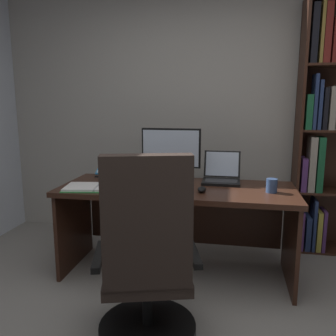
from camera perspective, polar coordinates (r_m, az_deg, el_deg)
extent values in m
cube|color=#B2ADA3|center=(3.65, 7.90, 11.37)|extent=(5.02, 0.12, 2.90)
cube|color=#381E14|center=(2.80, 1.42, -3.46)|extent=(1.85, 0.72, 0.04)
cube|color=#381E14|center=(3.17, -14.91, -9.06)|extent=(0.03, 0.66, 0.69)
cube|color=#381E14|center=(2.92, 19.26, -11.08)|extent=(0.03, 0.66, 0.69)
cube|color=#381E14|center=(3.21, 2.36, -7.77)|extent=(1.73, 0.03, 0.49)
cube|color=#381E14|center=(3.47, 20.39, 5.84)|extent=(0.02, 0.32, 2.29)
cube|color=#512D66|center=(3.63, 20.48, -9.26)|extent=(0.06, 0.22, 0.36)
cube|color=navy|center=(3.66, 21.52, -9.52)|extent=(0.05, 0.23, 0.32)
cube|color=navy|center=(3.64, 22.41, -8.31)|extent=(0.03, 0.22, 0.49)
cube|color=gold|center=(3.68, 23.00, -9.06)|extent=(0.04, 0.25, 0.38)
cube|color=#512D66|center=(3.67, 23.73, -9.09)|extent=(0.03, 0.21, 0.39)
cube|color=#512D66|center=(3.50, 20.94, -0.83)|extent=(0.05, 0.24, 0.31)
cube|color=gray|center=(3.47, 22.16, 0.64)|extent=(0.06, 0.19, 0.50)
cube|color=#195633|center=(3.49, 23.28, 0.58)|extent=(0.06, 0.19, 0.50)
cube|color=#195633|center=(3.41, 21.72, 8.45)|extent=(0.05, 0.19, 0.31)
cube|color=navy|center=(3.42, 22.60, 9.85)|extent=(0.03, 0.18, 0.48)
cube|color=navy|center=(3.44, 23.19, 9.38)|extent=(0.03, 0.21, 0.43)
cube|color=black|center=(3.44, 23.93, 8.78)|extent=(0.04, 0.19, 0.36)
cube|color=gray|center=(3.46, 24.86, 8.79)|extent=(0.05, 0.20, 0.37)
cube|color=black|center=(3.45, 22.52, 19.38)|extent=(0.05, 0.18, 0.49)
cube|color=olive|center=(3.48, 23.48, 19.35)|extent=(0.03, 0.20, 0.50)
cube|color=maroon|center=(3.51, 24.16, 19.14)|extent=(0.05, 0.25, 0.49)
cube|color=maroon|center=(3.51, 25.22, 18.07)|extent=(0.05, 0.24, 0.37)
cylinder|color=black|center=(2.39, -3.34, -24.41)|extent=(0.60, 0.60, 0.05)
cylinder|color=black|center=(2.30, -3.39, -20.84)|extent=(0.06, 0.06, 0.30)
cube|color=#2D231E|center=(2.21, -3.44, -16.74)|extent=(0.61, 0.60, 0.07)
cube|color=#2D231E|center=(1.86, -3.41, -8.80)|extent=(0.48, 0.22, 0.72)
cube|color=black|center=(2.16, -11.14, -13.83)|extent=(0.15, 0.38, 0.04)
cube|color=black|center=(2.17, 4.13, -13.51)|extent=(0.15, 0.38, 0.04)
cube|color=black|center=(3.03, 0.45, -1.78)|extent=(0.22, 0.16, 0.02)
cylinder|color=black|center=(3.02, 0.45, -0.77)|extent=(0.04, 0.04, 0.09)
cube|color=black|center=(2.99, 0.49, 3.26)|extent=(0.51, 0.02, 0.34)
cube|color=silver|center=(2.97, 0.42, 3.21)|extent=(0.48, 0.00, 0.31)
cube|color=black|center=(2.95, 8.59, -2.25)|extent=(0.31, 0.24, 0.02)
cube|color=#2D2D30|center=(2.93, 8.58, -2.09)|extent=(0.26, 0.13, 0.00)
cube|color=black|center=(3.08, 8.77, 0.65)|extent=(0.31, 0.08, 0.22)
cube|color=silver|center=(3.08, 8.77, 0.66)|extent=(0.28, 0.07, 0.20)
cube|color=black|center=(2.69, -0.90, -3.37)|extent=(0.42, 0.15, 0.02)
ellipsoid|color=black|center=(2.64, 5.50, -3.48)|extent=(0.06, 0.10, 0.04)
cube|color=black|center=(3.14, -8.89, -1.54)|extent=(0.14, 0.12, 0.01)
cube|color=black|center=(3.10, -9.17, -1.49)|extent=(0.30, 0.01, 0.01)
cube|color=#2D84C6|center=(3.21, -8.37, 0.09)|extent=(0.34, 0.19, 0.11)
cube|color=white|center=(3.21, -8.40, 0.23)|extent=(0.31, 0.17, 0.10)
cube|color=green|center=(2.82, -13.89, -3.20)|extent=(0.29, 0.31, 0.01)
cube|color=green|center=(2.76, -8.82, -3.29)|extent=(0.29, 0.31, 0.01)
cube|color=white|center=(2.81, -13.90, -2.96)|extent=(0.27, 0.29, 0.02)
cube|color=white|center=(2.76, -8.83, -3.05)|extent=(0.27, 0.29, 0.02)
cylinder|color=#B7B7BC|center=(2.78, -11.39, -3.09)|extent=(0.06, 0.24, 0.02)
cube|color=white|center=(2.82, -5.14, -2.86)|extent=(0.17, 0.23, 0.01)
cylinder|color=navy|center=(2.82, -4.75, -2.70)|extent=(0.13, 0.06, 0.01)
cylinder|color=#334C7A|center=(2.73, 16.46, -2.75)|extent=(0.08, 0.08, 0.10)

